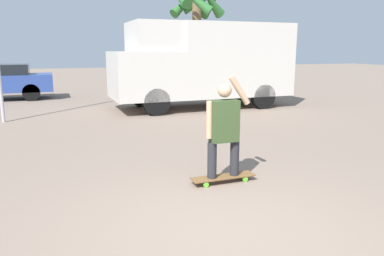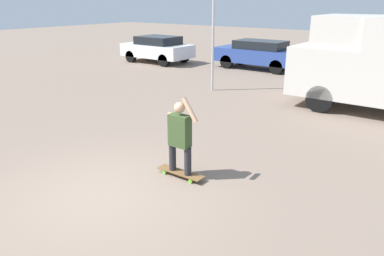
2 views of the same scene
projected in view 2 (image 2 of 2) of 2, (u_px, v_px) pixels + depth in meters
name	position (u px, v px, depth m)	size (l,w,h in m)	color
ground_plane	(102.00, 196.00, 6.72)	(80.00, 80.00, 0.00)	gray
skateboard	(180.00, 173.00, 7.42)	(1.02, 0.25, 0.10)	brown
person_skateboarder	(180.00, 134.00, 7.16)	(0.71, 0.22, 1.55)	#28282D
parked_car_blue	(258.00, 54.00, 18.78)	(4.41, 1.71, 1.43)	black
parked_car_white	(157.00, 48.00, 20.81)	(3.92, 1.93, 1.44)	black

